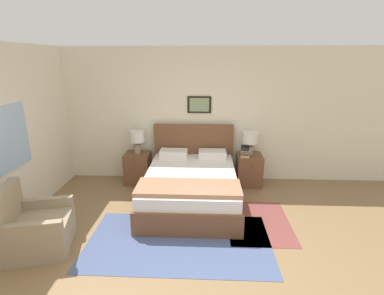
{
  "coord_description": "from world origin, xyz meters",
  "views": [
    {
      "loc": [
        0.07,
        -2.95,
        2.38
      ],
      "look_at": [
        -0.14,
        1.55,
        1.03
      ],
      "focal_mm": 28.0,
      "sensor_mm": 36.0,
      "label": 1
    }
  ],
  "objects_px": {
    "bed": "(191,186)",
    "armchair": "(35,229)",
    "table_lamp_by_door": "(250,139)",
    "nightstand_by_door": "(249,170)",
    "nightstand_near_window": "(138,168)",
    "table_lamp_near_window": "(137,138)"
  },
  "relations": [
    {
      "from": "table_lamp_near_window",
      "to": "armchair",
      "type": "bearing_deg",
      "value": -110.98
    },
    {
      "from": "armchair",
      "to": "table_lamp_by_door",
      "type": "distance_m",
      "value": 3.81
    },
    {
      "from": "nightstand_near_window",
      "to": "nightstand_by_door",
      "type": "distance_m",
      "value": 2.18
    },
    {
      "from": "bed",
      "to": "nightstand_near_window",
      "type": "relative_size",
      "value": 3.56
    },
    {
      "from": "nightstand_near_window",
      "to": "table_lamp_near_window",
      "type": "relative_size",
      "value": 1.35
    },
    {
      "from": "table_lamp_near_window",
      "to": "nightstand_by_door",
      "type": "bearing_deg",
      "value": -0.68
    },
    {
      "from": "nightstand_by_door",
      "to": "armchair",
      "type": "bearing_deg",
      "value": -143.9
    },
    {
      "from": "armchair",
      "to": "table_lamp_near_window",
      "type": "relative_size",
      "value": 2.08
    },
    {
      "from": "bed",
      "to": "nightstand_near_window",
      "type": "xyz_separation_m",
      "value": [
        -1.09,
        0.81,
        -0.0
      ]
    },
    {
      "from": "bed",
      "to": "nightstand_by_door",
      "type": "relative_size",
      "value": 3.56
    },
    {
      "from": "nightstand_near_window",
      "to": "table_lamp_by_door",
      "type": "relative_size",
      "value": 1.35
    },
    {
      "from": "bed",
      "to": "nightstand_near_window",
      "type": "bearing_deg",
      "value": 143.34
    },
    {
      "from": "armchair",
      "to": "table_lamp_near_window",
      "type": "distance_m",
      "value": 2.47
    },
    {
      "from": "table_lamp_by_door",
      "to": "nightstand_near_window",
      "type": "bearing_deg",
      "value": -179.32
    },
    {
      "from": "bed",
      "to": "table_lamp_by_door",
      "type": "distance_m",
      "value": 1.5
    },
    {
      "from": "armchair",
      "to": "nightstand_near_window",
      "type": "distance_m",
      "value": 2.37
    },
    {
      "from": "armchair",
      "to": "table_lamp_by_door",
      "type": "height_order",
      "value": "table_lamp_by_door"
    },
    {
      "from": "armchair",
      "to": "nightstand_by_door",
      "type": "distance_m",
      "value": 3.75
    },
    {
      "from": "bed",
      "to": "table_lamp_by_door",
      "type": "relative_size",
      "value": 4.79
    },
    {
      "from": "bed",
      "to": "armchair",
      "type": "xyz_separation_m",
      "value": [
        -1.94,
        -1.4,
        -0.02
      ]
    },
    {
      "from": "table_lamp_near_window",
      "to": "nightstand_near_window",
      "type": "bearing_deg",
      "value": -107.18
    },
    {
      "from": "nightstand_near_window",
      "to": "nightstand_by_door",
      "type": "height_order",
      "value": "same"
    }
  ]
}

